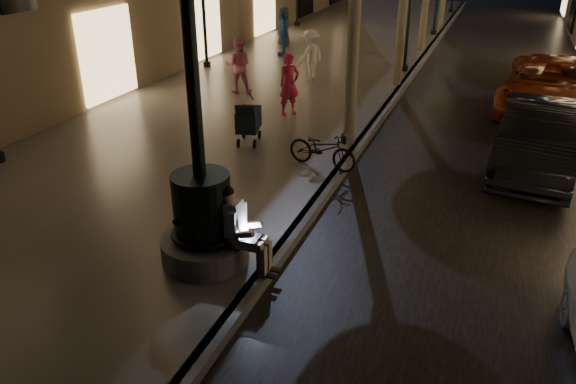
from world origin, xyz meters
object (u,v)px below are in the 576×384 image
at_px(lamp_curb_a, 352,16).
at_px(car_third, 549,86).
at_px(seated_man_laptop, 239,227).
at_px(car_second, 539,138).
at_px(pedestrian_red, 289,84).
at_px(pedestrian_pink, 238,65).
at_px(pedestrian_blue, 282,32).
at_px(bicycle, 322,149).
at_px(pedestrian_dark, 284,27).
at_px(pedestrian_white, 310,55).
at_px(fountain_lamppost, 202,204).
at_px(stroller, 248,120).

xyz_separation_m(lamp_curb_a, car_third, (4.72, 5.20, -2.47)).
xyz_separation_m(seated_man_laptop, car_third, (4.81, 11.20, -0.16)).
bearing_deg(car_second, pedestrian_red, 173.52).
xyz_separation_m(pedestrian_pink, pedestrian_blue, (-0.70, 5.66, 0.05)).
height_order(lamp_curb_a, bicycle, lamp_curb_a).
bearing_deg(pedestrian_dark, lamp_curb_a, -174.92).
height_order(lamp_curb_a, car_second, lamp_curb_a).
distance_m(seated_man_laptop, lamp_curb_a, 6.43).
bearing_deg(pedestrian_white, seated_man_laptop, 38.63).
bearing_deg(fountain_lamppost, pedestrian_blue, 106.64).
height_order(pedestrian_white, bicycle, pedestrian_white).
xyz_separation_m(fountain_lamppost, car_second, (5.05, 6.32, -0.45)).
xyz_separation_m(stroller, bicycle, (2.13, -0.77, -0.17)).
distance_m(stroller, pedestrian_red, 2.59).
height_order(seated_man_laptop, pedestrian_red, pedestrian_red).
bearing_deg(car_second, pedestrian_dark, 139.38).
bearing_deg(stroller, seated_man_laptop, -80.36).
bearing_deg(seated_man_laptop, pedestrian_blue, 108.78).
bearing_deg(stroller, bicycle, -33.16).
relative_size(lamp_curb_a, stroller, 3.98).
height_order(stroller, pedestrian_pink, pedestrian_pink).
height_order(seated_man_laptop, pedestrian_dark, pedestrian_dark).
xyz_separation_m(stroller, pedestrian_white, (-0.59, 6.44, 0.25)).
height_order(fountain_lamppost, pedestrian_dark, fountain_lamppost).
height_order(pedestrian_red, bicycle, pedestrian_red).
xyz_separation_m(pedestrian_dark, bicycle, (5.70, -12.44, -0.39)).
bearing_deg(pedestrian_dark, stroller, 173.75).
xyz_separation_m(seated_man_laptop, lamp_curb_a, (0.09, 6.00, 2.31)).
relative_size(car_second, car_third, 0.83).
xyz_separation_m(pedestrian_red, bicycle, (2.04, -3.35, -0.42)).
relative_size(fountain_lamppost, car_third, 0.94).
height_order(pedestrian_pink, pedestrian_blue, pedestrian_blue).
xyz_separation_m(pedestrian_red, pedestrian_blue, (-3.01, 7.22, 0.06)).
height_order(fountain_lamppost, pedestrian_pink, fountain_lamppost).
xyz_separation_m(car_second, bicycle, (-4.45, -2.01, -0.13)).
distance_m(car_second, car_third, 4.89).
bearing_deg(fountain_lamppost, pedestrian_pink, 112.11).
bearing_deg(pedestrian_dark, pedestrian_blue, 175.97).
distance_m(stroller, bicycle, 2.27).
bearing_deg(seated_man_laptop, lamp_curb_a, 89.17).
relative_size(pedestrian_pink, bicycle, 1.05).
distance_m(seated_man_laptop, car_second, 7.72).
bearing_deg(pedestrian_dark, pedestrian_pink, 166.95).
relative_size(pedestrian_pink, pedestrian_blue, 0.94).
height_order(seated_man_laptop, stroller, seated_man_laptop).
relative_size(car_second, pedestrian_blue, 2.52).
xyz_separation_m(car_third, bicycle, (-4.82, -6.89, -0.14)).
bearing_deg(stroller, pedestrian_blue, 93.38).
bearing_deg(lamp_curb_a, pedestrian_red, 142.21).
relative_size(car_third, bicycle, 3.35).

